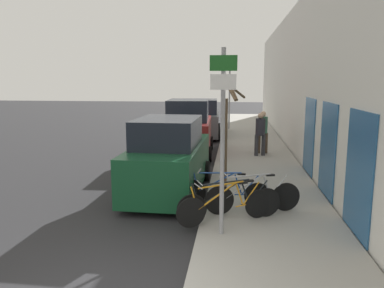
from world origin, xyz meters
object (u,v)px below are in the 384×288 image
object	(u,v)px
bicycle_1	(230,203)
traffic_light	(230,84)
parked_car_1	(189,130)
signpost	(223,133)
bicycle_0	(226,206)
parked_car_0	(169,159)
street_tree	(225,135)
pedestrian_near	(260,131)
bicycle_2	(253,196)
parked_car_2	(203,120)
bicycle_3	(225,192)
pedestrian_far	(263,129)

from	to	relation	value
bicycle_1	traffic_light	size ratio (longest dim) A/B	0.51
parked_car_1	signpost	bearing A→B (deg)	-81.03
signpost	bicycle_0	distance (m)	1.82
parked_car_1	traffic_light	size ratio (longest dim) A/B	0.99
parked_car_0	street_tree	world-z (taller)	street_tree
bicycle_1	pedestrian_near	world-z (taller)	pedestrian_near
bicycle_2	signpost	bearing A→B (deg)	136.15
parked_car_2	pedestrian_near	xyz separation A→B (m)	(2.90, -5.82, 0.19)
pedestrian_near	street_tree	distance (m)	5.10
bicycle_3	parked_car_0	size ratio (longest dim) A/B	0.49
bicycle_3	parked_car_2	distance (m)	12.52
parked_car_2	bicycle_0	bearing A→B (deg)	-85.68
bicycle_0	pedestrian_far	world-z (taller)	pedestrian_far
bicycle_3	parked_car_1	bearing A→B (deg)	18.59
parked_car_0	traffic_light	xyz separation A→B (m)	(1.51, 13.54, 2.02)
bicycle_2	pedestrian_near	xyz separation A→B (m)	(0.59, 6.92, 0.63)
parked_car_0	street_tree	xyz separation A→B (m)	(1.62, 0.15, 0.69)
parked_car_0	pedestrian_near	distance (m)	5.84
bicycle_0	bicycle_1	bearing A→B (deg)	-57.47
signpost	bicycle_1	bearing A→B (deg)	77.73
parked_car_1	pedestrian_near	xyz separation A→B (m)	(3.05, -0.49, 0.08)
bicycle_1	pedestrian_near	bearing A→B (deg)	-29.84
signpost	pedestrian_far	world-z (taller)	signpost
signpost	bicycle_1	world-z (taller)	signpost
bicycle_1	pedestrian_far	distance (m)	8.14
traffic_light	parked_car_0	bearing A→B (deg)	-96.35
signpost	street_tree	distance (m)	3.39
bicycle_0	bicycle_1	size ratio (longest dim) A/B	0.90
bicycle_2	street_tree	xyz separation A→B (m)	(-0.73, 2.02, 1.16)
bicycle_0	parked_car_0	distance (m)	3.13
parked_car_2	pedestrian_far	size ratio (longest dim) A/B	2.42
bicycle_2	traffic_light	bearing A→B (deg)	-12.72
bicycle_1	bicycle_3	world-z (taller)	bicycle_1
bicycle_3	parked_car_2	xyz separation A→B (m)	(-1.64, 12.40, 0.46)
parked_car_1	street_tree	distance (m)	5.69
street_tree	parked_car_2	bearing A→B (deg)	98.43
signpost	bicycle_1	distance (m)	1.88
bicycle_1	pedestrian_near	xyz separation A→B (m)	(1.12, 7.47, 0.63)
bicycle_1	signpost	bearing A→B (deg)	146.44
pedestrian_far	street_tree	bearing A→B (deg)	67.42
bicycle_2	pedestrian_near	size ratio (longest dim) A/B	1.26
bicycle_0	bicycle_3	distance (m)	1.04
signpost	traffic_light	bearing A→B (deg)	90.48
pedestrian_far	parked_car_0	bearing A→B (deg)	53.59
bicycle_3	parked_car_1	distance (m)	7.31
parked_car_0	street_tree	bearing A→B (deg)	7.01
bicycle_0	parked_car_2	xyz separation A→B (m)	(-1.69, 13.45, 0.45)
street_tree	traffic_light	world-z (taller)	traffic_light
bicycle_0	bicycle_3	size ratio (longest dim) A/B	0.91
bicycle_3	parked_car_1	xyz separation A→B (m)	(-1.78, 7.07, 0.57)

